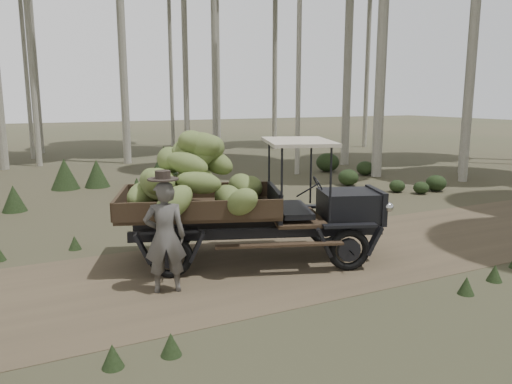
% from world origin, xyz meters
% --- Properties ---
extents(ground, '(120.00, 120.00, 0.00)m').
position_xyz_m(ground, '(0.00, 0.00, 0.00)').
color(ground, '#473D2B').
rests_on(ground, ground).
extents(dirt_track, '(70.00, 4.00, 0.01)m').
position_xyz_m(dirt_track, '(0.00, 0.00, 0.00)').
color(dirt_track, brown).
rests_on(dirt_track, ground).
extents(banana_truck, '(5.36, 3.32, 2.66)m').
position_xyz_m(banana_truck, '(-0.82, 0.61, 1.50)').
color(banana_truck, black).
rests_on(banana_truck, ground).
extents(farmer, '(0.77, 0.61, 2.02)m').
position_xyz_m(farmer, '(-2.20, -0.44, 0.96)').
color(farmer, '#4E4B47').
rests_on(farmer, ground).
extents(undergrowth, '(19.49, 23.82, 1.29)m').
position_xyz_m(undergrowth, '(0.01, 0.14, 0.54)').
color(undergrowth, '#233319').
rests_on(undergrowth, ground).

